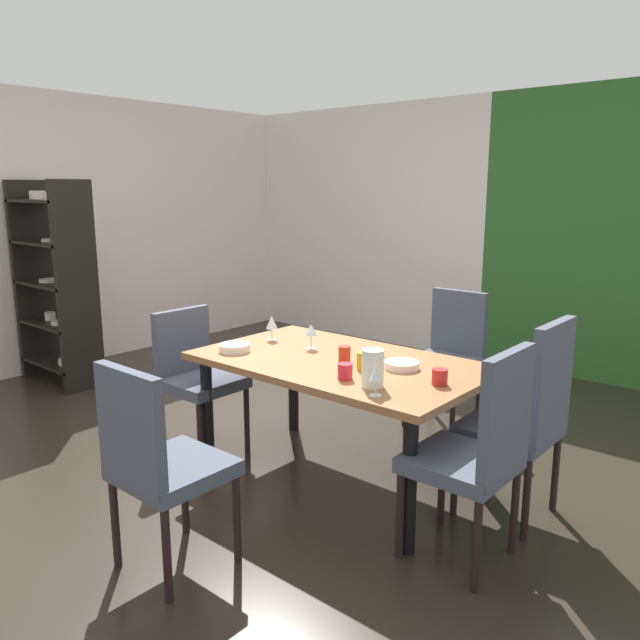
# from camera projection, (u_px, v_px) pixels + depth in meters

# --- Properties ---
(ground_plane) EXTENTS (5.85, 6.04, 0.02)m
(ground_plane) POSITION_uv_depth(u_px,v_px,m) (259.00, 450.00, 4.07)
(ground_plane) COLOR #2A241B
(back_panel_interior) EXTENTS (3.02, 0.10, 2.53)m
(back_panel_interior) POSITION_uv_depth(u_px,v_px,m) (360.00, 225.00, 6.92)
(back_panel_interior) COLOR silver
(back_panel_interior) RESTS_ON ground_plane
(left_interior_panel) EXTENTS (0.10, 6.04, 2.53)m
(left_interior_panel) POSITION_uv_depth(u_px,v_px,m) (34.00, 234.00, 5.63)
(left_interior_panel) COLOR silver
(left_interior_panel) RESTS_ON ground_plane
(dining_table) EXTENTS (1.63, 0.96, 0.72)m
(dining_table) POSITION_uv_depth(u_px,v_px,m) (340.00, 374.00, 3.53)
(dining_table) COLOR #945F36
(dining_table) RESTS_ON ground_plane
(chair_left_near) EXTENTS (0.45, 0.44, 0.91)m
(chair_left_near) POSITION_uv_depth(u_px,v_px,m) (195.00, 371.00, 3.98)
(chair_left_near) COLOR #454958
(chair_left_near) RESTS_ON ground_plane
(chair_right_far) EXTENTS (0.44, 0.44, 1.05)m
(chair_right_far) POSITION_uv_depth(u_px,v_px,m) (527.00, 413.00, 3.11)
(chair_right_far) COLOR #454958
(chair_right_far) RESTS_ON ground_plane
(chair_right_near) EXTENTS (0.44, 0.44, 1.01)m
(chair_right_near) POSITION_uv_depth(u_px,v_px,m) (479.00, 448.00, 2.73)
(chair_right_near) COLOR #454958
(chair_right_near) RESTS_ON ground_plane
(chair_head_near) EXTENTS (0.44, 0.44, 0.96)m
(chair_head_near) POSITION_uv_depth(u_px,v_px,m) (157.00, 459.00, 2.66)
(chair_head_near) COLOR #454958
(chair_head_near) RESTS_ON ground_plane
(chair_head_far) EXTENTS (0.44, 0.45, 0.95)m
(chair_head_far) POSITION_uv_depth(u_px,v_px,m) (449.00, 350.00, 4.44)
(chair_head_far) COLOR #454958
(chair_head_far) RESTS_ON ground_plane
(display_shelf) EXTENTS (0.81, 0.36, 1.74)m
(display_shelf) POSITION_uv_depth(u_px,v_px,m) (55.00, 283.00, 5.32)
(display_shelf) COLOR black
(display_shelf) RESTS_ON ground_plane
(wine_glass_near_shelf) EXTENTS (0.07, 0.07, 0.16)m
(wine_glass_near_shelf) POSITION_uv_depth(u_px,v_px,m) (272.00, 323.00, 3.94)
(wine_glass_near_shelf) COLOR silver
(wine_glass_near_shelf) RESTS_ON dining_table
(wine_glass_north) EXTENTS (0.07, 0.07, 0.15)m
(wine_glass_north) POSITION_uv_depth(u_px,v_px,m) (311.00, 331.00, 3.73)
(wine_glass_north) COLOR silver
(wine_glass_north) RESTS_ON dining_table
(wine_glass_near_window) EXTENTS (0.06, 0.06, 0.14)m
(wine_glass_near_window) POSITION_uv_depth(u_px,v_px,m) (376.00, 375.00, 2.88)
(wine_glass_near_window) COLOR silver
(wine_glass_near_window) RESTS_ON dining_table
(serving_bowl_left) EXTENTS (0.18, 0.18, 0.05)m
(serving_bowl_left) POSITION_uv_depth(u_px,v_px,m) (234.00, 348.00, 3.68)
(serving_bowl_left) COLOR white
(serving_bowl_left) RESTS_ON dining_table
(serving_bowl_west) EXTENTS (0.19, 0.19, 0.04)m
(serving_bowl_west) POSITION_uv_depth(u_px,v_px,m) (402.00, 365.00, 3.34)
(serving_bowl_west) COLOR white
(serving_bowl_west) RESTS_ON dining_table
(cup_east) EXTENTS (0.08, 0.08, 0.08)m
(cup_east) POSITION_uv_depth(u_px,v_px,m) (440.00, 377.00, 3.06)
(cup_east) COLOR red
(cup_east) RESTS_ON dining_table
(cup_south) EXTENTS (0.08, 0.08, 0.08)m
(cup_south) POSITION_uv_depth(u_px,v_px,m) (345.00, 371.00, 3.15)
(cup_south) COLOR red
(cup_south) RESTS_ON dining_table
(cup_right) EXTENTS (0.07, 0.07, 0.09)m
(cup_right) POSITION_uv_depth(u_px,v_px,m) (363.00, 361.00, 3.31)
(cup_right) COLOR #B59419
(cup_right) RESTS_ON dining_table
(cup_rear) EXTENTS (0.07, 0.07, 0.09)m
(cup_rear) POSITION_uv_depth(u_px,v_px,m) (344.00, 355.00, 3.44)
(cup_rear) COLOR red
(cup_rear) RESTS_ON dining_table
(pitcher_front) EXTENTS (0.12, 0.11, 0.19)m
(pitcher_front) POSITION_uv_depth(u_px,v_px,m) (373.00, 368.00, 3.02)
(pitcher_front) COLOR white
(pitcher_front) RESTS_ON dining_table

